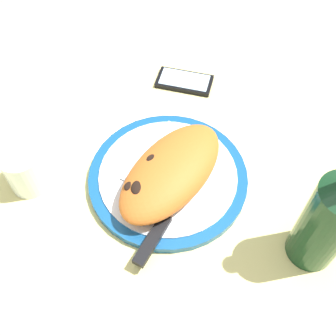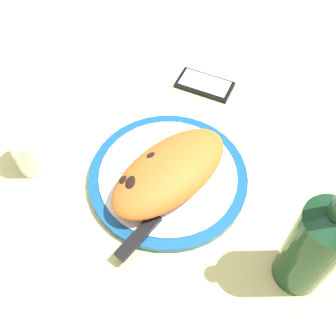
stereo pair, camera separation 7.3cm
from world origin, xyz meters
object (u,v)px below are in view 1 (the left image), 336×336
object	(u,v)px
calzone	(171,171)
wine_bottle	(329,220)
fork	(144,156)
knife	(161,226)
smartphone	(184,81)
water_glass	(26,171)
plate	(168,177)

from	to	relation	value
calzone	wine_bottle	world-z (taller)	wine_bottle
fork	knife	xyz separation A→B (cm)	(8.95, 12.04, 0.30)
smartphone	water_glass	bearing A→B (deg)	-7.50
plate	wine_bottle	world-z (taller)	wine_bottle
calzone	fork	size ratio (longest dim) A/B	1.55
fork	wine_bottle	xyz separation A→B (cm)	(-4.49, 32.85, 8.60)
water_glass	plate	bearing A→B (deg)	131.86
plate	knife	bearing A→B (deg)	34.57
fork	water_glass	world-z (taller)	water_glass
water_glass	knife	bearing A→B (deg)	107.95
fork	wine_bottle	size ratio (longest dim) A/B	0.62
fork	smartphone	bearing A→B (deg)	-160.18
plate	water_glass	distance (cm)	25.48
calzone	water_glass	distance (cm)	25.88
plate	wine_bottle	xyz separation A→B (cm)	(-4.62, 26.89, 9.76)
water_glass	wine_bottle	distance (cm)	51.03
plate	smartphone	world-z (taller)	plate
knife	smartphone	bearing A→B (deg)	-147.03
wine_bottle	water_glass	bearing A→B (deg)	-64.80
calzone	plate	bearing A→B (deg)	-118.21
calzone	smartphone	world-z (taller)	calzone
knife	water_glass	distance (cm)	26.25
smartphone	water_glass	world-z (taller)	water_glass
knife	smartphone	size ratio (longest dim) A/B	1.66
plate	fork	distance (cm)	6.08
calzone	smartphone	distance (cm)	27.38
calzone	water_glass	size ratio (longest dim) A/B	2.96
plate	knife	world-z (taller)	knife
knife	smartphone	world-z (taller)	knife
knife	smartphone	xyz separation A→B (cm)	(-30.60, -19.84, -1.79)
wine_bottle	plate	bearing A→B (deg)	-80.24
smartphone	calzone	bearing A→B (deg)	33.83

